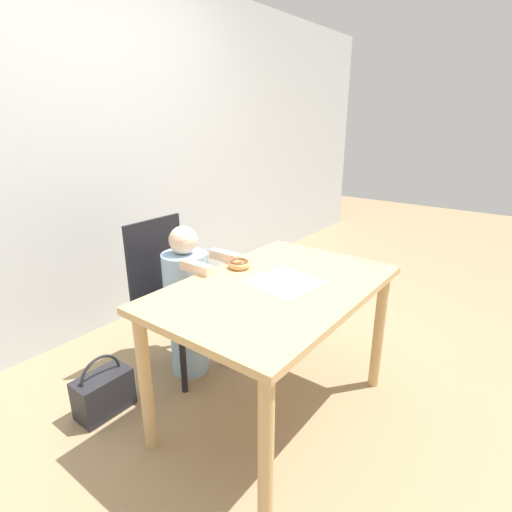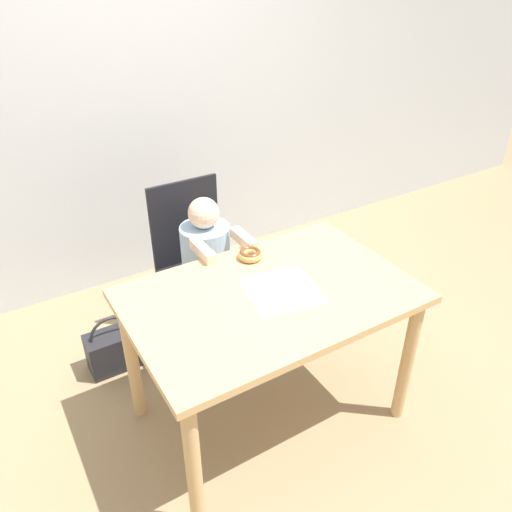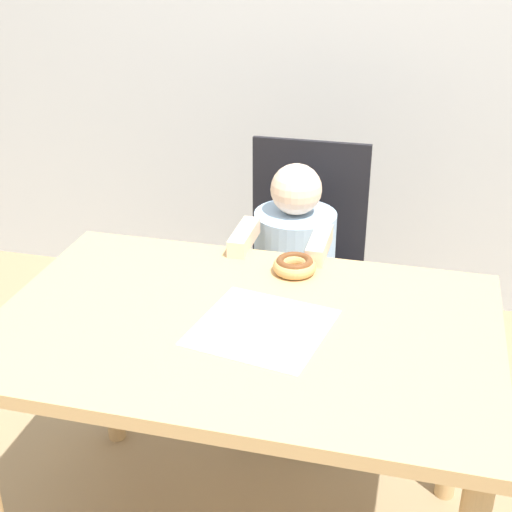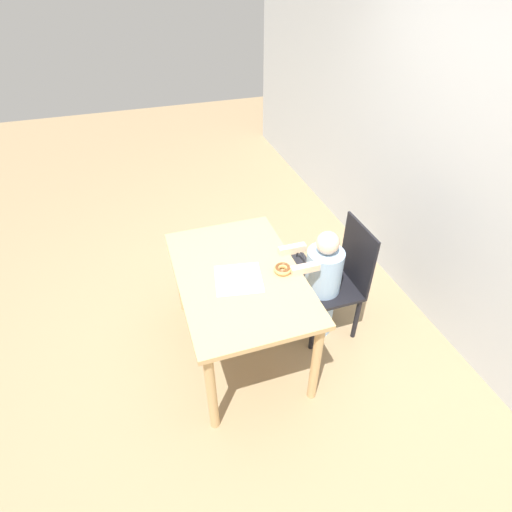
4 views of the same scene
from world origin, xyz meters
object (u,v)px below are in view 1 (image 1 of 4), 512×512
Objects in this scene: chair at (172,296)px; child_figure at (188,303)px; handbag at (103,392)px; donut at (239,264)px.

chair is 1.00× the size of child_figure.
chair is at bearing 3.96° from handbag.
child_figure is 0.47m from donut.
donut is 0.99m from handbag.
child_figure reaches higher than donut.
chair is 0.65m from handbag.
chair is 0.57m from donut.
handbag is at bearing 170.17° from child_figure.
handbag is at bearing -176.04° from chair.
chair is 0.13m from child_figure.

